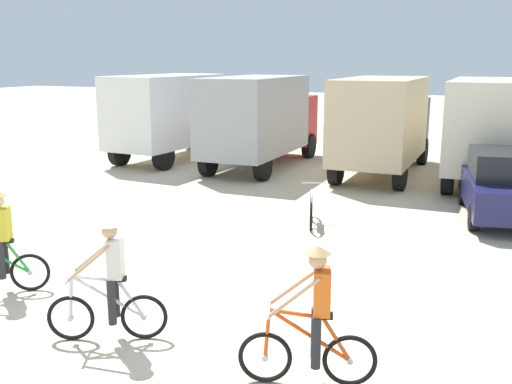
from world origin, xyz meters
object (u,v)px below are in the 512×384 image
object	(u,v)px
bicycle_spare	(311,209)
cyclist_near_camera	(313,322)
box_truck_tan_camper	(384,121)
sedan_parked	(503,185)
cyclist_cowboy_hat	(110,285)
box_truck_white_box	(175,112)
box_truck_grey_hauler	(261,117)
box_truck_cream_rv	(491,126)

from	to	relation	value
bicycle_spare	cyclist_near_camera	bearing A→B (deg)	-71.39
cyclist_near_camera	box_truck_tan_camper	bearing A→B (deg)	98.53
box_truck_tan_camper	cyclist_near_camera	world-z (taller)	box_truck_tan_camper
cyclist_near_camera	sedan_parked	bearing A→B (deg)	78.37
sedan_parked	cyclist_cowboy_hat	distance (m)	10.59
box_truck_white_box	box_truck_grey_hauler	distance (m)	3.89
sedan_parked	cyclist_cowboy_hat	bearing A→B (deg)	-117.88
box_truck_white_box	box_truck_cream_rv	bearing A→B (deg)	0.24
box_truck_tan_camper	bicycle_spare	xyz separation A→B (m)	(-0.23, -7.04, -1.48)
box_truck_grey_hauler	sedan_parked	size ratio (longest dim) A/B	1.53
box_truck_tan_camper	cyclist_near_camera	xyz separation A→B (m)	(2.09, -13.93, -1.03)
box_truck_grey_hauler	sedan_parked	bearing A→B (deg)	-26.44
box_truck_tan_camper	sedan_parked	bearing A→B (deg)	-48.84
sedan_parked	bicycle_spare	distance (m)	4.92
box_truck_cream_rv	cyclist_cowboy_hat	world-z (taller)	box_truck_cream_rv
box_truck_grey_hauler	box_truck_tan_camper	distance (m)	4.47
box_truck_white_box	cyclist_cowboy_hat	distance (m)	15.80
box_truck_cream_rv	box_truck_grey_hauler	bearing A→B (deg)	-177.04
box_truck_grey_hauler	sedan_parked	distance (m)	9.51
sedan_parked	cyclist_cowboy_hat	size ratio (longest dim) A/B	2.44
box_truck_cream_rv	cyclist_cowboy_hat	size ratio (longest dim) A/B	3.73
sedan_parked	box_truck_cream_rv	bearing A→B (deg)	97.08
box_truck_tan_camper	cyclist_cowboy_hat	world-z (taller)	box_truck_tan_camper
box_truck_grey_hauler	cyclist_cowboy_hat	size ratio (longest dim) A/B	3.73
box_truck_grey_hauler	bicycle_spare	xyz separation A→B (m)	(4.22, -6.66, -1.48)
cyclist_near_camera	box_truck_cream_rv	bearing A→B (deg)	84.48
cyclist_near_camera	box_truck_white_box	bearing A→B (deg)	126.83
cyclist_cowboy_hat	bicycle_spare	distance (m)	6.96
box_truck_tan_camper	sedan_parked	size ratio (longest dim) A/B	1.53
box_truck_white_box	cyclist_cowboy_hat	world-z (taller)	box_truck_white_box
box_truck_grey_hauler	cyclist_near_camera	world-z (taller)	box_truck_grey_hauler
box_truck_white_box	cyclist_near_camera	xyz separation A→B (m)	(10.42, -13.91, -1.03)
box_truck_grey_hauler	box_truck_cream_rv	xyz separation A→B (m)	(7.89, 0.41, 0.00)
box_truck_cream_rv	cyclist_near_camera	distance (m)	14.06
box_truck_white_box	cyclist_cowboy_hat	bearing A→B (deg)	-62.06
box_truck_white_box	box_truck_tan_camper	world-z (taller)	same
sedan_parked	bicycle_spare	world-z (taller)	sedan_parked
box_truck_cream_rv	cyclist_near_camera	size ratio (longest dim) A/B	3.73
sedan_parked	bicycle_spare	size ratio (longest dim) A/B	2.67
box_truck_tan_camper	cyclist_cowboy_hat	distance (m)	14.02
box_truck_cream_rv	bicycle_spare	bearing A→B (deg)	-117.44
sedan_parked	cyclist_near_camera	world-z (taller)	cyclist_near_camera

